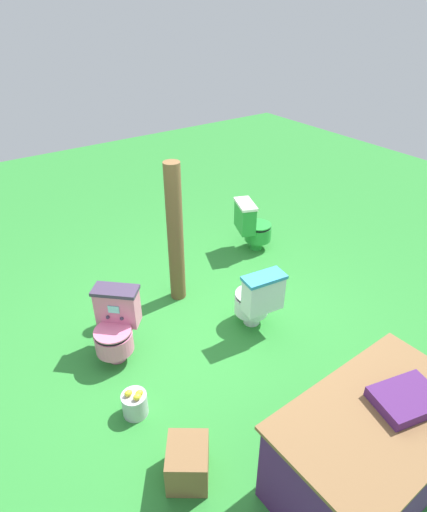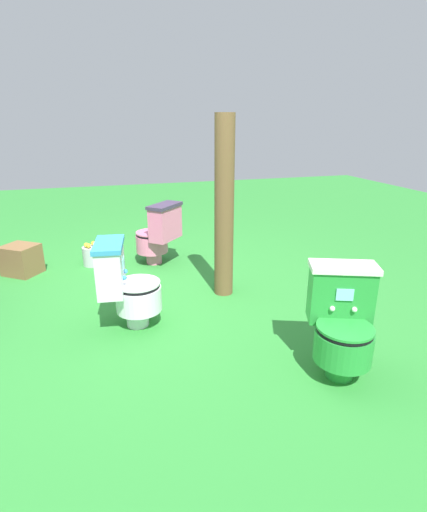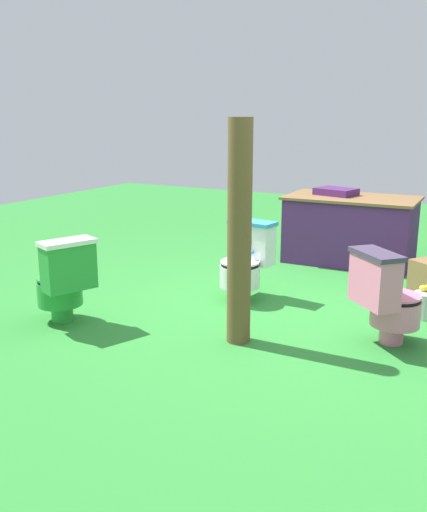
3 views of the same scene
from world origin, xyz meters
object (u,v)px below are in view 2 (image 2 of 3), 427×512
toilet_white (126,284)px  lemon_bucket (92,255)px  toilet_green (342,321)px  toilet_pink (158,234)px  wooden_post (224,209)px  small_crate (21,260)px

toilet_white → lemon_bucket: size_ratio=2.63×
toilet_green → lemon_bucket: bearing=-37.1°
toilet_pink → wooden_post: size_ratio=0.43×
toilet_green → wooden_post: (1.42, 0.35, 0.47)m
toilet_green → small_crate: toilet_green is taller
lemon_bucket → small_crate: bearing=95.3°
toilet_green → wooden_post: wooden_post is taller
toilet_pink → toilet_green: bearing=-117.9°
toilet_white → wooden_post: wooden_post is taller
toilet_white → lemon_bucket: toilet_white is taller
toilet_green → small_crate: bearing=-25.9°
toilet_pink → wooden_post: bearing=-111.0°
toilet_white → small_crate: (1.51, 1.02, -0.21)m
wooden_post → lemon_bucket: 1.85m
toilet_green → toilet_pink: bearing=-49.4°
toilet_green → small_crate: size_ratio=2.10×
toilet_pink → small_crate: bearing=128.4°
wooden_post → lemon_bucket: (1.18, 1.23, -0.72)m
toilet_pink → wooden_post: 1.19m
toilet_pink → lemon_bucket: (0.19, 0.75, -0.25)m
toilet_white → toilet_green: bearing=59.7°
small_crate → toilet_pink: bearing=-94.7°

